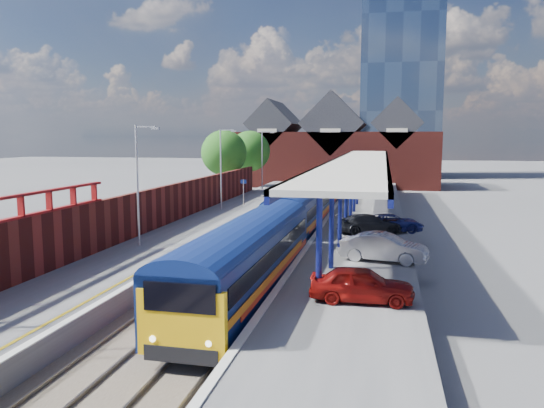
# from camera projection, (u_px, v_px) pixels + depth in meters

# --- Properties ---
(ground) EXTENTS (240.00, 240.00, 0.00)m
(ground) POSITION_uv_depth(u_px,v_px,m) (307.00, 210.00, 53.09)
(ground) COLOR #5B5B5E
(ground) RESTS_ON ground
(ballast_bed) EXTENTS (6.00, 76.00, 0.06)m
(ballast_bed) POSITION_uv_depth(u_px,v_px,m) (290.00, 226.00, 43.38)
(ballast_bed) COLOR #473D33
(ballast_bed) RESTS_ON ground
(rails) EXTENTS (4.51, 76.00, 0.14)m
(rails) POSITION_uv_depth(u_px,v_px,m) (290.00, 225.00, 43.37)
(rails) COLOR slate
(rails) RESTS_ON ground
(left_platform) EXTENTS (5.00, 76.00, 1.00)m
(left_platform) POSITION_uv_depth(u_px,v_px,m) (226.00, 219.00, 44.45)
(left_platform) COLOR #565659
(left_platform) RESTS_ON ground
(right_platform) EXTENTS (6.00, 76.00, 1.00)m
(right_platform) POSITION_uv_depth(u_px,v_px,m) (364.00, 223.00, 42.09)
(right_platform) COLOR #565659
(right_platform) RESTS_ON ground
(coping_left) EXTENTS (0.30, 76.00, 0.05)m
(coping_left) POSITION_uv_depth(u_px,v_px,m) (253.00, 213.00, 43.90)
(coping_left) COLOR silver
(coping_left) RESTS_ON left_platform
(coping_right) EXTENTS (0.30, 76.00, 0.05)m
(coping_right) POSITION_uv_depth(u_px,v_px,m) (329.00, 216.00, 42.61)
(coping_right) COLOR silver
(coping_right) RESTS_ON right_platform
(yellow_line) EXTENTS (0.14, 76.00, 0.01)m
(yellow_line) POSITION_uv_depth(u_px,v_px,m) (246.00, 213.00, 44.02)
(yellow_line) COLOR yellow
(yellow_line) RESTS_ON left_platform
(train) EXTENTS (3.05, 65.94, 3.45)m
(train) POSITION_uv_depth(u_px,v_px,m) (316.00, 195.00, 47.77)
(train) COLOR navy
(train) RESTS_ON ground
(canopy) EXTENTS (4.50, 52.00, 4.48)m
(canopy) POSITION_uv_depth(u_px,v_px,m) (360.00, 162.00, 43.49)
(canopy) COLOR navy
(canopy) RESTS_ON right_platform
(lamp_post_b) EXTENTS (1.48, 0.18, 7.00)m
(lamp_post_b) POSITION_uv_depth(u_px,v_px,m) (140.00, 178.00, 30.47)
(lamp_post_b) COLOR #A5A8AA
(lamp_post_b) RESTS_ON left_platform
(lamp_post_c) EXTENTS (1.48, 0.18, 7.00)m
(lamp_post_c) POSITION_uv_depth(u_px,v_px,m) (222.00, 164.00, 46.00)
(lamp_post_c) COLOR #A5A8AA
(lamp_post_c) RESTS_ON left_platform
(lamp_post_d) EXTENTS (1.48, 0.18, 7.00)m
(lamp_post_d) POSITION_uv_depth(u_px,v_px,m) (263.00, 157.00, 61.53)
(lamp_post_d) COLOR #A5A8AA
(lamp_post_d) RESTS_ON left_platform
(platform_sign) EXTENTS (0.55, 0.08, 2.50)m
(platform_sign) POSITION_uv_depth(u_px,v_px,m) (244.00, 188.00, 47.95)
(platform_sign) COLOR #A5A8AA
(platform_sign) RESTS_ON left_platform
(brick_wall) EXTENTS (0.35, 50.00, 3.86)m
(brick_wall) POSITION_uv_depth(u_px,v_px,m) (165.00, 204.00, 38.46)
(brick_wall) COLOR maroon
(brick_wall) RESTS_ON left_platform
(station_building) EXTENTS (30.00, 12.12, 13.78)m
(station_building) POSITION_uv_depth(u_px,v_px,m) (334.00, 149.00, 79.57)
(station_building) COLOR maroon
(station_building) RESTS_ON ground
(glass_tower) EXTENTS (14.20, 14.20, 40.30)m
(glass_tower) POSITION_uv_depth(u_px,v_px,m) (401.00, 66.00, 97.01)
(glass_tower) COLOR #495E7E
(glass_tower) RESTS_ON ground
(tree_near) EXTENTS (5.20, 5.20, 8.10)m
(tree_near) POSITION_uv_depth(u_px,v_px,m) (225.00, 154.00, 60.26)
(tree_near) COLOR #382314
(tree_near) RESTS_ON ground
(tree_far) EXTENTS (5.20, 5.20, 8.10)m
(tree_far) POSITION_uv_depth(u_px,v_px,m) (251.00, 152.00, 67.82)
(tree_far) COLOR #382314
(tree_far) RESTS_ON ground
(parked_car_red) EXTENTS (4.03, 1.67, 1.36)m
(parked_car_red) POSITION_uv_depth(u_px,v_px,m) (362.00, 284.00, 20.45)
(parked_car_red) COLOR maroon
(parked_car_red) RESTS_ON right_platform
(parked_car_silver) EXTENTS (4.60, 2.35, 1.45)m
(parked_car_silver) POSITION_uv_depth(u_px,v_px,m) (384.00, 247.00, 27.04)
(parked_car_silver) COLOR #A4A4A8
(parked_car_silver) RESTS_ON right_platform
(parked_car_dark) EXTENTS (4.64, 3.05, 1.25)m
(parked_car_dark) POSITION_uv_depth(u_px,v_px,m) (370.00, 224.00, 35.00)
(parked_car_dark) COLOR black
(parked_car_dark) RESTS_ON right_platform
(parked_car_blue) EXTENTS (4.32, 2.27, 1.16)m
(parked_car_blue) POSITION_uv_depth(u_px,v_px,m) (392.00, 223.00, 35.65)
(parked_car_blue) COLOR navy
(parked_car_blue) RESTS_ON right_platform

